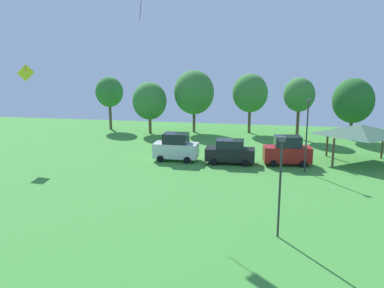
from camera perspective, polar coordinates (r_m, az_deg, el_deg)
name	(u,v)px	position (r m, az deg, el deg)	size (l,w,h in m)	color
kite_flying_3	(26,73)	(42.11, -22.30, 9.23)	(0.97, 1.40, 1.64)	yellow
parked_car_leftmost	(176,147)	(38.19, -2.27, -0.47)	(4.13, 2.13, 2.61)	silver
parked_car_second_from_left	(230,152)	(37.24, 5.36, -1.10)	(4.53, 2.09, 2.23)	black
parked_car_third_from_left	(287,151)	(37.60, 13.23, -0.97)	(4.39, 2.33, 2.66)	maroon
park_pavilion	(360,130)	(40.15, 22.57, 1.85)	(6.58, 5.19, 3.60)	brown
light_post_0	(280,181)	(22.17, 12.27, -5.11)	(0.36, 0.20, 5.59)	#2D2D33
light_post_2	(307,132)	(35.19, 15.81, 1.69)	(0.36, 0.20, 6.22)	#2D2D33
treeline_tree_0	(109,92)	(55.23, -11.53, 7.15)	(3.62, 3.62, 6.99)	brown
treeline_tree_1	(150,101)	(51.50, -5.98, 6.02)	(4.28, 4.28, 6.49)	brown
treeline_tree_2	(194,92)	(51.92, 0.29, 7.25)	(5.08, 5.08, 7.93)	brown
treeline_tree_3	(250,93)	(51.94, 8.16, 7.08)	(4.43, 4.43, 7.53)	brown
treeline_tree_4	(299,95)	(49.52, 14.82, 6.68)	(3.64, 3.64, 7.23)	brown
treeline_tree_5	(353,101)	(50.57, 21.69, 5.66)	(4.71, 4.71, 7.21)	brown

